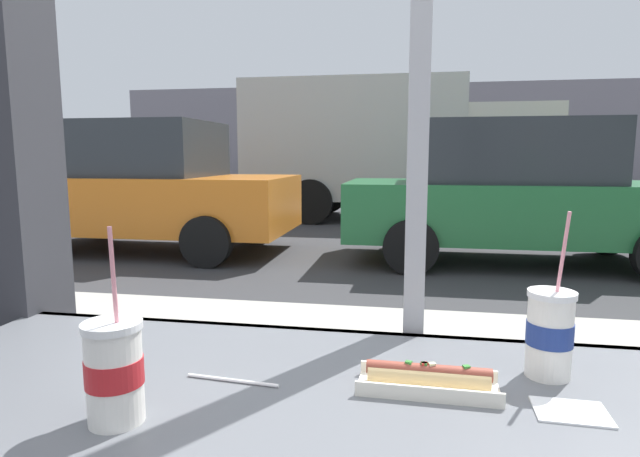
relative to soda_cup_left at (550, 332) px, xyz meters
The scene contains 11 objects.
ground_plane 8.23m from the soda_cup_left, 91.84° to the left, with size 60.00×60.00×0.00m, color #38383A.
sidewalk_strip 2.03m from the soda_cup_left, 98.45° to the left, with size 16.00×2.80×0.10m, color #B2ADA3.
building_facade_far 23.86m from the soda_cup_left, 90.63° to the left, with size 28.00×1.20×4.60m, color gray.
soda_cup_left is the anchor object (origin of this frame).
soda_cup_right 0.81m from the soda_cup_left, 157.31° to the right, with size 0.10×0.10×0.33m.
hotdog_tray_far 0.27m from the soda_cup_left, 155.84° to the right, with size 0.26×0.11×0.05m.
loose_straw 0.63m from the soda_cup_left, 167.35° to the right, with size 0.01×0.01×0.19m, color white.
napkin_wrapper 0.17m from the soda_cup_left, 89.16° to the right, with size 0.12×0.09×0.00m, color white.
parked_car_orange 7.03m from the soda_cup_left, 125.20° to the left, with size 4.17×2.03×1.83m.
parked_car_green 5.84m from the soda_cup_left, 79.91° to the left, with size 4.30×1.88×1.79m.
box_truck 10.16m from the soda_cup_left, 94.41° to the left, with size 6.23×2.44×2.90m.
Camera 1 is at (-0.01, -1.20, 1.36)m, focal length 28.90 mm.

